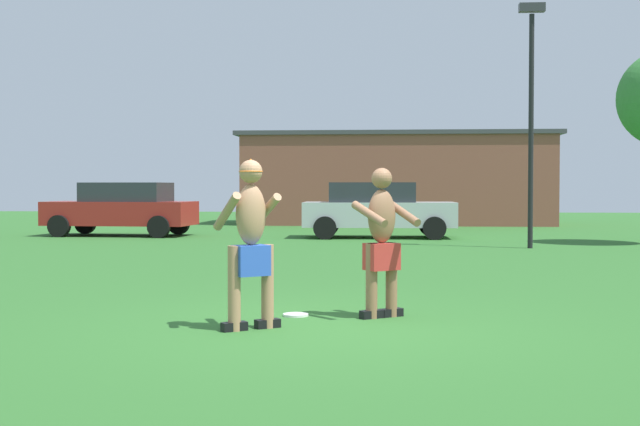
# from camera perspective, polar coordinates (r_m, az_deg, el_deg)

# --- Properties ---
(ground_plane) EXTENTS (80.00, 80.00, 0.00)m
(ground_plane) POSITION_cam_1_polar(r_m,az_deg,el_deg) (8.88, -0.33, -7.68)
(ground_plane) COLOR #2D6628
(player_with_cap) EXTENTS (0.75, 0.75, 1.75)m
(player_with_cap) POSITION_cam_1_polar(r_m,az_deg,el_deg) (8.69, -4.68, -1.51)
(player_with_cap) COLOR black
(player_with_cap) RESTS_ON ground_plane
(player_in_red) EXTENTS (0.78, 0.77, 1.67)m
(player_in_red) POSITION_cam_1_polar(r_m,az_deg,el_deg) (9.47, 4.18, -1.75)
(player_in_red) COLOR black
(player_in_red) RESTS_ON ground_plane
(frisbee) EXTENTS (0.29, 0.29, 0.03)m
(frisbee) POSITION_cam_1_polar(r_m,az_deg,el_deg) (9.66, -1.64, -6.85)
(frisbee) COLOR white
(frisbee) RESTS_ON ground_plane
(car_red_near_post) EXTENTS (4.41, 2.27, 1.58)m
(car_red_near_post) POSITION_cam_1_polar(r_m,az_deg,el_deg) (25.88, -13.14, 0.33)
(car_red_near_post) COLOR maroon
(car_red_near_post) RESTS_ON ground_plane
(car_silver_far_end) EXTENTS (4.34, 2.10, 1.58)m
(car_silver_far_end) POSITION_cam_1_polar(r_m,az_deg,el_deg) (24.30, 3.87, 0.28)
(car_silver_far_end) COLOR silver
(car_silver_far_end) RESTS_ON ground_plane
(lamp_post) EXTENTS (0.60, 0.24, 5.77)m
(lamp_post) POSITION_cam_1_polar(r_m,az_deg,el_deg) (20.81, 13.99, 7.45)
(lamp_post) COLOR black
(lamp_post) RESTS_ON ground_plane
(outbuilding_behind_lot) EXTENTS (12.18, 4.44, 3.55)m
(outbuilding_behind_lot) POSITION_cam_1_polar(r_m,az_deg,el_deg) (33.44, 5.16, 2.32)
(outbuilding_behind_lot) COLOR brown
(outbuilding_behind_lot) RESTS_ON ground_plane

